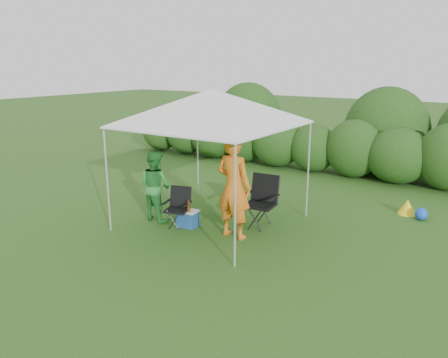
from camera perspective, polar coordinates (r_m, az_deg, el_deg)
The scene contains 10 objects.
ground at distance 9.03m, azimuth -3.32°, elevation -6.67°, with size 70.00×70.00×0.00m, color #315D1D.
hedge at distance 13.90m, azimuth 11.62°, elevation 4.29°, with size 14.09×1.53×1.80m.
canopy at distance 8.84m, azimuth -1.60°, elevation 9.35°, with size 3.10×3.10×2.83m.
chair_right at distance 9.11m, azimuth 4.99°, elevation -2.43°, with size 0.71×0.65×1.08m.
chair_left at distance 9.16m, azimuth -5.95°, elevation -3.30°, with size 0.60×0.57×0.83m.
man at distance 8.37m, azimuth 1.28°, elevation -1.04°, with size 0.74×0.49×2.03m, color orange.
woman at distance 9.48m, azimuth -8.97°, elevation -0.90°, with size 0.74×0.58×1.53m, color #2C8836.
cooler at distance 9.18m, azimuth -4.75°, elevation -5.13°, with size 0.45×0.35×0.36m.
bottle at distance 9.02m, azimuth -4.65°, elevation -3.48°, with size 0.07×0.07×0.25m, color #592D0C.
lawn_toy at distance 10.64m, azimuth 23.21°, elevation -3.59°, with size 0.68×0.57×0.34m.
Camera 1 is at (5.06, -6.70, 3.33)m, focal length 35.00 mm.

